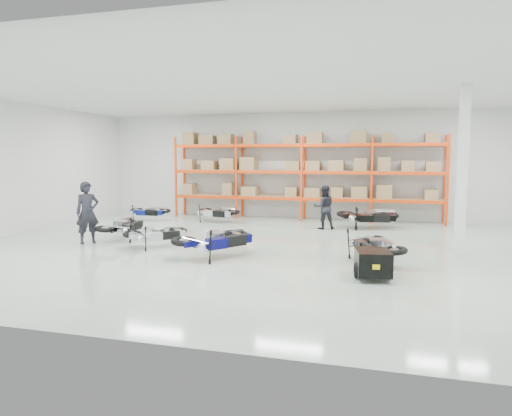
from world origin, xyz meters
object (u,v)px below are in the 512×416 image
(moto_back_b, at_px, (216,210))
(moto_back_c, at_px, (370,213))
(moto_blue_centre, at_px, (216,235))
(moto_touring_right, at_px, (374,241))
(person_back, at_px, (324,207))
(moto_back_a, at_px, (148,209))
(person_left, at_px, (88,213))
(trailer, at_px, (373,263))
(moto_back_d, at_px, (368,212))
(moto_silver_left, at_px, (157,230))
(moto_black_far_left, at_px, (123,223))

(moto_back_b, height_order, moto_back_c, moto_back_c)
(moto_blue_centre, bearing_deg, moto_back_c, -85.56)
(moto_touring_right, xyz_separation_m, person_back, (-1.85, 5.11, 0.26))
(moto_back_a, xyz_separation_m, person_left, (0.75, -5.08, 0.46))
(trailer, height_order, moto_back_d, moto_back_d)
(moto_silver_left, height_order, trailer, moto_silver_left)
(moto_back_c, bearing_deg, person_left, 113.17)
(moto_blue_centre, height_order, moto_back_b, moto_blue_centre)
(moto_touring_right, xyz_separation_m, moto_back_a, (-9.16, 5.48, -0.07))
(moto_back_c, bearing_deg, trailer, 172.57)
(moto_back_c, bearing_deg, moto_touring_right, 173.08)
(trailer, bearing_deg, moto_silver_left, 152.79)
(moto_touring_right, xyz_separation_m, trailer, (0.00, -1.60, -0.19))
(moto_back_b, bearing_deg, moto_blue_centre, -143.93)
(moto_back_b, bearing_deg, person_left, 174.01)
(trailer, height_order, moto_back_a, moto_back_a)
(moto_black_far_left, relative_size, moto_back_a, 1.14)
(person_back, bearing_deg, moto_black_far_left, 13.60)
(moto_back_d, bearing_deg, person_back, 101.79)
(moto_back_b, distance_m, moto_back_d, 5.99)
(trailer, xyz_separation_m, moto_back_d, (-0.29, 7.40, 0.23))
(moto_silver_left, distance_m, moto_back_a, 5.95)
(moto_black_far_left, height_order, moto_back_a, moto_black_far_left)
(moto_back_a, bearing_deg, moto_back_b, -82.25)
(moto_touring_right, bearing_deg, trailer, -109.89)
(moto_back_d, distance_m, person_left, 9.76)
(moto_silver_left, xyz_separation_m, person_left, (-2.32, 0.01, 0.45))
(moto_back_c, distance_m, person_left, 9.70)
(moto_blue_centre, bearing_deg, moto_silver_left, 13.62)
(moto_touring_right, distance_m, moto_back_d, 5.81)
(moto_back_a, relative_size, person_left, 0.83)
(moto_blue_centre, relative_size, moto_back_a, 1.26)
(person_back, bearing_deg, moto_touring_right, 90.11)
(moto_blue_centre, relative_size, person_back, 1.22)
(person_left, bearing_deg, moto_silver_left, -48.20)
(moto_touring_right, height_order, person_left, person_left)
(trailer, bearing_deg, moto_back_c, 82.63)
(moto_black_far_left, xyz_separation_m, moto_back_b, (1.45, 4.53, -0.04))
(person_back, bearing_deg, moto_blue_centre, 49.67)
(moto_silver_left, height_order, moto_back_c, moto_back_c)
(moto_black_far_left, xyz_separation_m, person_left, (-0.69, -0.84, 0.40))
(moto_touring_right, height_order, trailer, moto_touring_right)
(moto_back_d, xyz_separation_m, person_back, (-1.56, -0.69, 0.21))
(moto_silver_left, xyz_separation_m, moto_touring_right, (6.09, -0.39, 0.05))
(moto_back_d, relative_size, person_left, 1.03)
(moto_black_far_left, height_order, person_left, person_left)
(person_left, xyz_separation_m, person_back, (6.57, 4.71, -0.13))
(trailer, bearing_deg, moto_touring_right, 80.82)
(moto_blue_centre, relative_size, moto_black_far_left, 1.10)
(trailer, xyz_separation_m, person_left, (-8.41, 2.00, 0.58))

